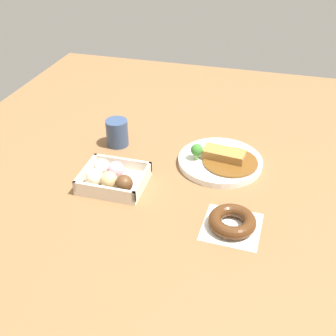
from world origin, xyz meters
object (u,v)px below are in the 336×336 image
Objects in this scene: curry_plate at (221,160)px; chocolate_ring_donut at (232,222)px; donut_box at (111,178)px; coffee_mug at (117,133)px.

chocolate_ring_donut is (0.07, -0.26, 0.00)m from curry_plate.
curry_plate reaches higher than chocolate_ring_donut.
coffee_mug is at bearing 106.81° from donut_box.
donut_box is at bearing -73.19° from coffee_mug.
donut_box is at bearing 166.71° from chocolate_ring_donut.
chocolate_ring_donut is at bearing -74.84° from curry_plate.
curry_plate is 0.33m from coffee_mug.
donut_box is 2.03× the size of coffee_mug.
chocolate_ring_donut is 1.68× the size of coffee_mug.
donut_box is (-0.26, -0.18, 0.01)m from curry_plate.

